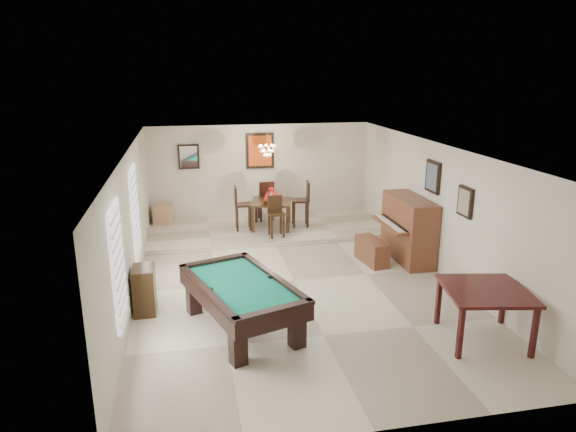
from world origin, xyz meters
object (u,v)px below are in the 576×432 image
object	(u,v)px
apothecary_chest	(144,290)
dining_chair_north	(266,200)
chandelier	(267,146)
dining_chair_south	(276,217)
upright_piano	(401,229)
corner_bench	(163,214)
dining_chair_west	(243,208)
dining_table	(271,212)
flower_vase	(271,192)
square_table	(483,314)
pool_table	(242,306)
piano_bench	(372,251)
dining_chair_east	(300,204)

from	to	relation	value
apothecary_chest	dining_chair_north	bearing A→B (deg)	59.29
chandelier	dining_chair_south	bearing A→B (deg)	-84.02
upright_piano	corner_bench	bearing A→B (deg)	145.73
apothecary_chest	dining_chair_south	bearing A→B (deg)	49.05
dining_chair_west	corner_bench	world-z (taller)	dining_chair_west
upright_piano	dining_table	bearing A→B (deg)	134.12
chandelier	flower_vase	bearing A→B (deg)	-12.04
dining_chair_west	square_table	bearing A→B (deg)	-151.88
chandelier	upright_piano	bearing A→B (deg)	-45.11
dining_chair_north	chandelier	world-z (taller)	chandelier
pool_table	dining_chair_west	xyz separation A→B (m)	(0.59, 4.92, 0.29)
square_table	dining_chair_west	distance (m)	6.70
upright_piano	dining_chair_west	bearing A→B (deg)	141.66
dining_chair_west	corner_bench	bearing A→B (deg)	64.66
square_table	dining_chair_west	bearing A→B (deg)	116.47
dining_chair_south	dining_chair_west	xyz separation A→B (m)	(-0.71, 0.73, 0.06)
dining_table	corner_bench	distance (m)	2.90
dining_chair_west	upright_piano	bearing A→B (deg)	-126.69
corner_bench	chandelier	distance (m)	3.36
piano_bench	flower_vase	bearing A→B (deg)	124.25
pool_table	dining_table	size ratio (longest dim) A/B	2.34
dining_table	flower_vase	size ratio (longest dim) A/B	4.09
dining_chair_east	chandelier	distance (m)	1.72
upright_piano	corner_bench	xyz separation A→B (m)	(-5.15, 3.51, -0.33)
corner_bench	flower_vase	bearing A→B (deg)	-20.23
corner_bench	dining_chair_west	bearing A→B (deg)	-26.99
flower_vase	dining_chair_west	bearing A→B (deg)	-178.60
dining_chair_east	dining_table	bearing A→B (deg)	-82.96
pool_table	flower_vase	bearing A→B (deg)	56.84
piano_bench	dining_table	world-z (taller)	dining_table
dining_chair_east	chandelier	size ratio (longest dim) A/B	1.94
piano_bench	dining_chair_east	xyz separation A→B (m)	(-1.00, 2.57, 0.44)
dining_table	dining_chair_west	xyz separation A→B (m)	(-0.72, -0.02, 0.14)
dining_chair_south	dining_chair_east	size ratio (longest dim) A/B	0.85
piano_bench	dining_table	bearing A→B (deg)	124.25
square_table	apothecary_chest	xyz separation A→B (m)	(-5.13, 1.97, -0.01)
flower_vase	pool_table	bearing A→B (deg)	-104.80
flower_vase	apothecary_chest	bearing A→B (deg)	-125.34
pool_table	chandelier	distance (m)	5.42
dining_chair_west	dining_chair_east	distance (m)	1.47
dining_chair_north	chandelier	distance (m)	1.70
square_table	dining_chair_west	xyz separation A→B (m)	(-2.98, 5.99, 0.25)
apothecary_chest	corner_bench	bearing A→B (deg)	88.34
dining_chair_south	apothecary_chest	bearing A→B (deg)	-133.96
dining_table	piano_bench	bearing A→B (deg)	-55.75
dining_table	corner_bench	world-z (taller)	dining_table
piano_bench	apothecary_chest	xyz separation A→B (m)	(-4.62, -1.47, 0.15)
pool_table	corner_bench	xyz separation A→B (m)	(-1.41, 5.94, -0.03)
flower_vase	dining_chair_west	size ratio (longest dim) A/B	0.22
corner_bench	apothecary_chest	bearing A→B (deg)	-91.66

